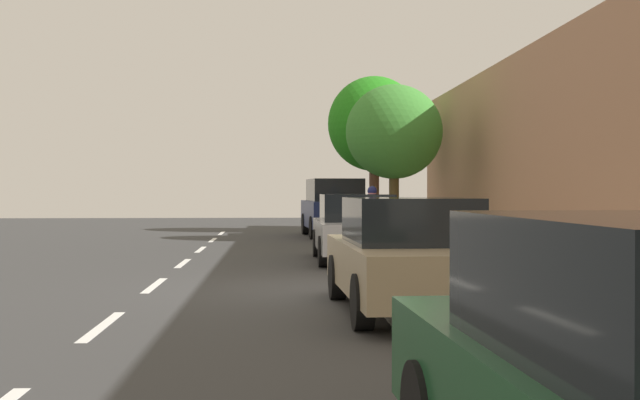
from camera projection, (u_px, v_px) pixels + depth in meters
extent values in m
plane|color=#363636|center=(328.00, 290.00, 13.50)|extent=(68.41, 68.41, 0.00)
cube|color=#A2A092|center=(559.00, 284.00, 13.69)|extent=(3.35, 42.76, 0.14)
cube|color=gray|center=(454.00, 284.00, 13.60)|extent=(0.16, 42.76, 0.14)
cube|color=white|center=(102.00, 326.00, 9.88)|extent=(0.14, 2.20, 0.01)
cube|color=white|center=(155.00, 285.00, 14.07)|extent=(0.14, 2.20, 0.01)
cube|color=white|center=(183.00, 263.00, 18.27)|extent=(0.14, 2.20, 0.01)
cube|color=white|center=(201.00, 249.00, 22.46)|extent=(0.14, 2.20, 0.01)
cube|color=white|center=(213.00, 240.00, 26.65)|extent=(0.14, 2.20, 0.01)
cube|color=white|center=(222.00, 233.00, 30.85)|extent=(0.14, 2.20, 0.01)
cube|color=white|center=(365.00, 289.00, 13.53)|extent=(0.12, 42.76, 0.01)
cube|color=tan|center=(409.00, 267.00, 11.00)|extent=(1.91, 4.46, 0.64)
cube|color=black|center=(409.00, 220.00, 10.99)|extent=(1.62, 2.15, 0.60)
cylinder|color=black|center=(445.00, 276.00, 12.43)|extent=(0.24, 0.67, 0.66)
cylinder|color=black|center=(337.00, 277.00, 12.29)|extent=(0.24, 0.67, 0.66)
cylinder|color=black|center=(499.00, 300.00, 9.72)|extent=(0.24, 0.67, 0.66)
cylinder|color=black|center=(362.00, 302.00, 9.58)|extent=(0.24, 0.67, 0.66)
cube|color=#B7BABF|center=(356.00, 235.00, 18.77)|extent=(1.77, 4.41, 0.64)
cube|color=black|center=(356.00, 208.00, 18.76)|extent=(1.55, 2.10, 0.60)
cylinder|color=black|center=(384.00, 243.00, 20.17)|extent=(0.22, 0.66, 0.66)
cylinder|color=black|center=(318.00, 243.00, 20.10)|extent=(0.22, 0.66, 0.66)
cylinder|color=black|center=(400.00, 251.00, 17.45)|extent=(0.22, 0.66, 0.66)
cylinder|color=black|center=(324.00, 251.00, 17.37)|extent=(0.22, 0.66, 0.66)
cube|color=navy|center=(334.00, 214.00, 28.63)|extent=(2.17, 4.80, 0.90)
cube|color=black|center=(334.00, 190.00, 28.62)|extent=(1.85, 3.19, 0.76)
cylinder|color=black|center=(353.00, 224.00, 30.18)|extent=(0.26, 0.77, 0.76)
cylinder|color=black|center=(305.00, 224.00, 29.99)|extent=(0.26, 0.77, 0.76)
cylinder|color=black|center=(366.00, 227.00, 27.28)|extent=(0.26, 0.77, 0.76)
cylinder|color=black|center=(313.00, 228.00, 27.09)|extent=(0.26, 0.77, 0.76)
torus|color=black|center=(347.00, 234.00, 23.71)|extent=(0.60, 0.42, 0.70)
torus|color=black|center=(380.00, 235.00, 23.17)|extent=(0.60, 0.42, 0.70)
cylinder|color=#197233|center=(359.00, 232.00, 23.51)|extent=(0.56, 0.39, 0.51)
cylinder|color=#197233|center=(371.00, 232.00, 23.32)|extent=(0.14, 0.11, 0.48)
cylinder|color=#197233|center=(361.00, 223.00, 23.48)|extent=(0.62, 0.44, 0.05)
cylinder|color=#197233|center=(374.00, 238.00, 23.26)|extent=(0.31, 0.23, 0.19)
cylinder|color=#197233|center=(376.00, 230.00, 23.23)|extent=(0.24, 0.18, 0.33)
cylinder|color=#197233|center=(348.00, 229.00, 23.69)|extent=(0.11, 0.09, 0.34)
cube|color=black|center=(372.00, 223.00, 23.29)|extent=(0.25, 0.22, 0.05)
cylinder|color=black|center=(350.00, 221.00, 23.67)|extent=(0.28, 0.40, 0.03)
cylinder|color=#C6B284|center=(374.00, 233.00, 23.08)|extent=(0.15, 0.15, 0.84)
cylinder|color=#C6B284|center=(370.00, 233.00, 22.93)|extent=(0.15, 0.15, 0.84)
cube|color=white|center=(372.00, 207.00, 22.99)|extent=(0.43, 0.43, 0.60)
cylinder|color=white|center=(378.00, 208.00, 23.19)|extent=(0.10, 0.10, 0.57)
cylinder|color=white|center=(366.00, 208.00, 22.80)|extent=(0.10, 0.10, 0.57)
sphere|color=#CE7574|center=(372.00, 192.00, 22.99)|extent=(0.24, 0.24, 0.24)
sphere|color=navy|center=(372.00, 191.00, 22.99)|extent=(0.26, 0.26, 0.26)
cube|color=black|center=(378.00, 206.00, 22.86)|extent=(0.34, 0.34, 0.44)
cylinder|color=brown|center=(394.00, 197.00, 26.22)|extent=(0.32, 0.32, 2.47)
ellipsoid|color=#3C8530|center=(394.00, 132.00, 26.19)|extent=(3.06, 3.06, 2.98)
cylinder|color=brown|center=(374.00, 189.00, 31.63)|extent=(0.38, 0.38, 3.02)
ellipsoid|color=#258119|center=(374.00, 124.00, 31.59)|extent=(3.53, 3.53, 3.61)
cylinder|color=red|center=(429.00, 241.00, 18.13)|extent=(0.22, 0.22, 0.70)
sphere|color=red|center=(429.00, 224.00, 18.13)|extent=(0.20, 0.20, 0.20)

